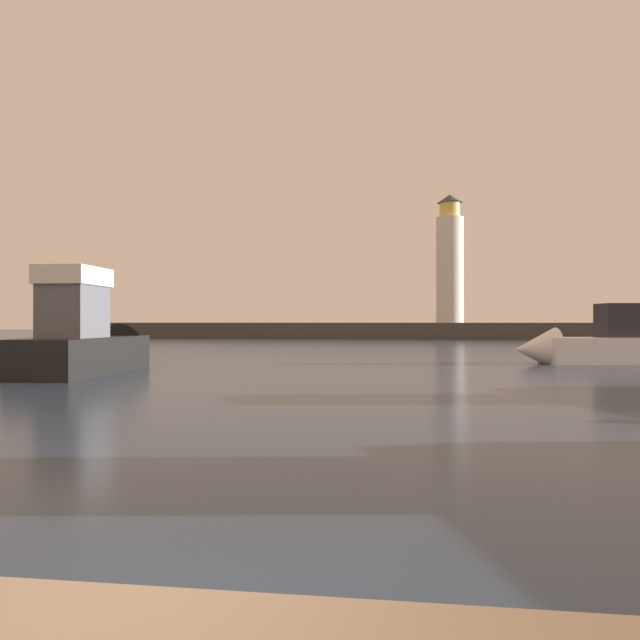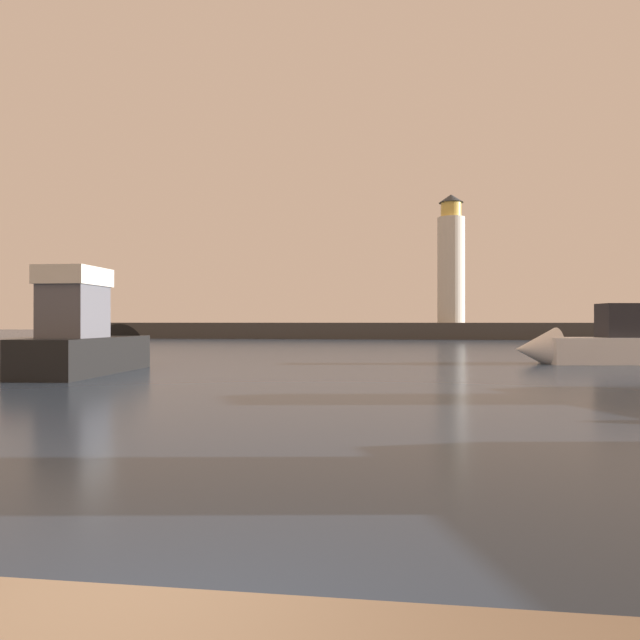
{
  "view_description": "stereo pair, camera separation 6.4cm",
  "coord_description": "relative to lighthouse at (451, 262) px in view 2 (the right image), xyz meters",
  "views": [
    {
      "loc": [
        1.44,
        -2.75,
        2.12
      ],
      "look_at": [
        -1.33,
        19.04,
        2.2
      ],
      "focal_mm": 31.94,
      "sensor_mm": 36.0,
      "label": 1
    },
    {
      "loc": [
        1.51,
        -2.74,
        2.12
      ],
      "look_at": [
        -1.33,
        19.04,
        2.2
      ],
      "focal_mm": 31.94,
      "sensor_mm": 36.0,
      "label": 2
    }
  ],
  "objects": [
    {
      "name": "breakwater",
      "position": [
        -8.66,
        0.0,
        -8.68
      ],
      "size": [
        78.87,
        6.68,
        2.02
      ],
      "primitive_type": "cube",
      "color": "#423F3D",
      "rests_on": "ground_plane"
    },
    {
      "name": "ground_plane",
      "position": [
        -8.66,
        -35.22,
        -9.7
      ],
      "size": [
        220.0,
        220.0,
        0.0
      ],
      "primitive_type": "plane",
      "color": "#2D3D51"
    },
    {
      "name": "lighthouse",
      "position": [
        0.0,
        0.0,
        0.0
      ],
      "size": [
        3.41,
        3.41,
        16.2
      ],
      "color": "silver",
      "rests_on": "breakwater"
    },
    {
      "name": "motorboat_0",
      "position": [
        2.68,
        -42.78,
        -8.75
      ],
      "size": [
        7.96,
        3.31,
        3.44
      ],
      "color": "white",
      "rests_on": "ground_plane"
    },
    {
      "name": "motorboat_1",
      "position": [
        -19.78,
        -50.38,
        -8.39
      ],
      "size": [
        2.73,
        8.94,
        4.68
      ],
      "color": "black",
      "rests_on": "ground_plane"
    }
  ]
}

